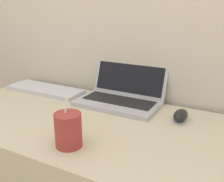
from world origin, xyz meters
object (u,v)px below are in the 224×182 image
Objects in this scene: drink_cup at (68,129)px; laptop at (123,90)px; computer_mouse at (181,116)px; external_keyboard at (45,89)px.

laptop is at bearing 93.14° from drink_cup.
laptop is at bearing 165.15° from computer_mouse.
laptop is 0.88× the size of external_keyboard.
laptop is 0.45m from drink_cup.
laptop is 3.56× the size of computer_mouse.
computer_mouse is at bearing -2.09° from external_keyboard.
drink_cup is 0.61m from external_keyboard.
drink_cup is at bearing -126.17° from computer_mouse.
laptop reaches higher than drink_cup.
drink_cup reaches higher than external_keyboard.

